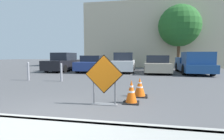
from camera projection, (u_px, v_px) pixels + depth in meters
name	position (u px, v px, depth m)	size (l,w,h in m)	color
ground_plane	(118.00, 74.00, 13.21)	(96.00, 96.00, 0.00)	#4C4C4F
curb_lip	(42.00, 122.00, 3.41)	(25.96, 0.20, 0.14)	#999993
road_closed_sign	(104.00, 78.00, 4.75)	(1.06, 0.20, 1.39)	black
traffic_cone_nearest	(131.00, 92.00, 4.98)	(0.45, 0.45, 0.66)	black
traffic_cone_second	(140.00, 87.00, 5.80)	(0.51, 0.51, 0.63)	black
parked_car_nearest	(64.00, 63.00, 15.64)	(1.82, 4.72, 1.62)	black
parked_car_second	(92.00, 64.00, 15.09)	(2.02, 4.55, 1.37)	navy
parked_car_third	(124.00, 63.00, 14.87)	(1.91, 4.63, 1.61)	white
parked_car_fourth	(157.00, 65.00, 13.77)	(1.96, 4.19, 1.38)	#A39984
pickup_truck	(194.00, 64.00, 13.09)	(2.14, 5.16, 1.61)	navy
bollard_nearest	(61.00, 72.00, 9.23)	(0.12, 0.12, 0.96)	gray
bollard_second	(28.00, 71.00, 9.59)	(0.12, 0.12, 1.02)	gray
building_facade_backdrop	(152.00, 36.00, 22.22)	(16.36, 5.00, 7.72)	beige
street_tree_behind_lot	(179.00, 26.00, 18.14)	(4.31, 4.31, 6.62)	#513823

